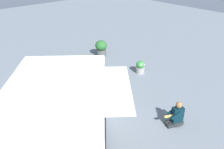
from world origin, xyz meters
The scene contains 4 objects.
ground_plane centered at (0.00, 0.00, 0.00)m, with size 40.00×40.00×0.00m, color slate.
person_customer centered at (-2.74, 2.42, 0.33)m, with size 0.78×0.62×0.88m.
planter_flowering_near centered at (-4.60, -3.80, 0.48)m, with size 0.64×0.64×0.90m.
planter_flowering_far centered at (-4.68, -0.96, 0.30)m, with size 0.43×0.43×0.61m.
Camera 1 is at (3.04, 5.72, 5.14)m, focal length 38.00 mm.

